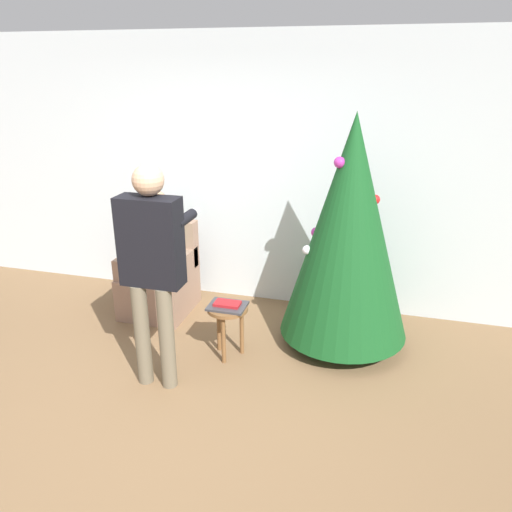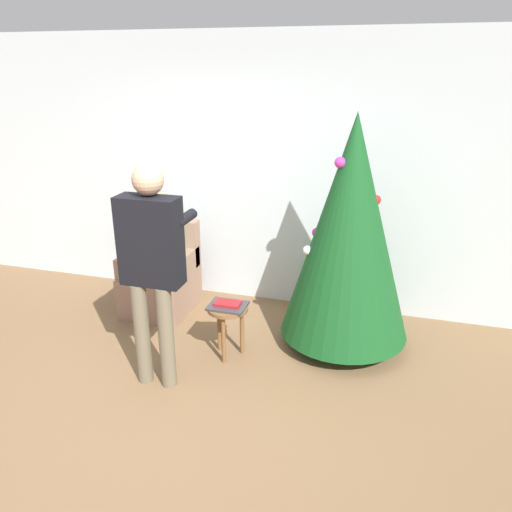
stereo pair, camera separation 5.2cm
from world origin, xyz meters
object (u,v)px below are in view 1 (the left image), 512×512
object	(u,v)px
armchair	(160,280)
christmas_tree	(349,229)
person_seated	(157,248)
person_standing	(152,258)
side_stool	(228,316)

from	to	relation	value
armchair	christmas_tree	bearing A→B (deg)	-5.46
christmas_tree	armchair	xyz separation A→B (m)	(-1.88, 0.18, -0.76)
person_seated	person_standing	xyz separation A→B (m)	(0.54, -1.13, 0.38)
person_seated	side_stool	distance (m)	1.19
christmas_tree	side_stool	size ratio (longest dim) A/B	4.39
armchair	side_stool	size ratio (longest dim) A/B	1.93
person_standing	side_stool	size ratio (longest dim) A/B	3.72
christmas_tree	person_standing	world-z (taller)	christmas_tree
armchair	person_standing	bearing A→B (deg)	-65.00
christmas_tree	person_seated	distance (m)	1.93
person_standing	side_stool	distance (m)	0.93
person_standing	side_stool	bearing A→B (deg)	49.47
person_seated	person_standing	size ratio (longest dim) A/B	0.71
christmas_tree	person_seated	size ratio (longest dim) A/B	1.65
person_seated	side_stool	xyz separation A→B (m)	(0.95, -0.64, -0.30)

